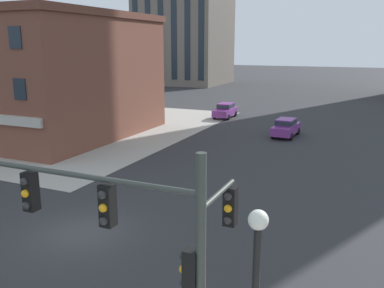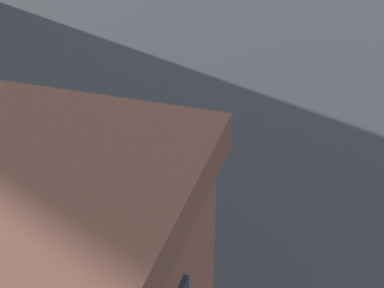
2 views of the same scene
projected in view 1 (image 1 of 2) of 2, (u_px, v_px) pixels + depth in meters
name	position (u px, v px, depth m)	size (l,w,h in m)	color
ground_plane	(82.00, 233.00, 18.98)	(320.00, 320.00, 0.00)	#2D2D30
sidewalk_far_corner	(50.00, 125.00, 44.68)	(32.00, 32.00, 0.02)	#A8A399
traffic_signal_main	(159.00, 257.00, 8.62)	(5.56, 2.09, 6.39)	#383D38
car_main_northbound_near	(225.00, 110.00, 48.83)	(1.96, 4.44, 1.68)	#7A3389
car_main_northbound_far	(286.00, 127.00, 38.70)	(2.05, 4.48, 1.68)	#7A3389
storefront_block_near_corner	(36.00, 74.00, 39.66)	(18.56, 17.71, 11.11)	brown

